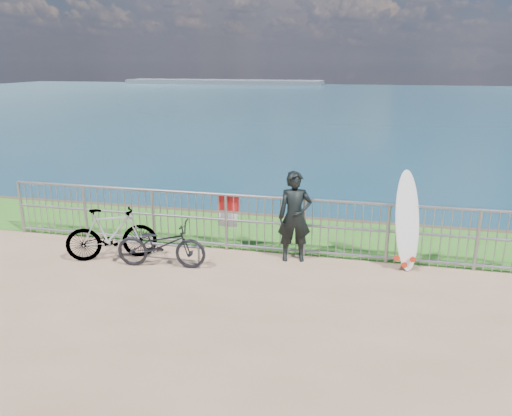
% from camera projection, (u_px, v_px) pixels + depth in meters
% --- Properties ---
extents(grass_strip, '(120.00, 120.00, 0.00)m').
position_uv_depth(grass_strip, '(264.00, 232.00, 10.62)').
color(grass_strip, '#2B6D1E').
rests_on(grass_strip, ground).
extents(seascape, '(260.00, 260.00, 5.00)m').
position_uv_depth(seascape, '(224.00, 84.00, 156.36)').
color(seascape, brown).
rests_on(seascape, ground).
extents(railing, '(10.06, 0.10, 1.13)m').
position_uv_depth(railing, '(252.00, 223.00, 9.43)').
color(railing, gray).
rests_on(railing, ground).
extents(surfer, '(0.68, 0.53, 1.66)m').
position_uv_depth(surfer, '(295.00, 217.00, 8.96)').
color(surfer, black).
rests_on(surfer, ground).
extents(surfboard, '(0.59, 0.57, 1.76)m').
position_uv_depth(surfboard, '(407.00, 225.00, 8.61)').
color(surfboard, silver).
rests_on(surfboard, ground).
extents(bicycle_near, '(1.64, 0.74, 0.84)m').
position_uv_depth(bicycle_near, '(161.00, 244.00, 8.78)').
color(bicycle_near, black).
rests_on(bicycle_near, ground).
extents(bicycle_far, '(1.66, 1.11, 0.98)m').
position_uv_depth(bicycle_far, '(111.00, 234.00, 9.10)').
color(bicycle_far, black).
rests_on(bicycle_far, ground).
extents(bike_rack, '(1.73, 0.05, 0.36)m').
position_uv_depth(bike_rack, '(159.00, 246.00, 9.04)').
color(bike_rack, gray).
rests_on(bike_rack, ground).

